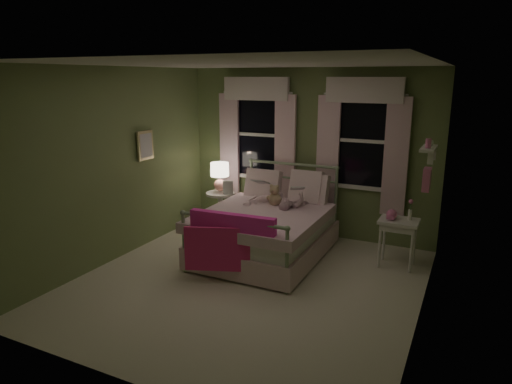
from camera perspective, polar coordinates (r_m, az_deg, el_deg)
The scene contains 18 objects.
room_shell at distance 5.29m, azimuth -1.18°, elevation 1.51°, with size 4.20×4.20×4.20m.
bed at distance 6.42m, azimuth 1.36°, elevation -4.74°, with size 1.58×2.04×1.18m.
pink_throw at distance 5.49m, azimuth -3.11°, elevation -5.52°, with size 1.10×0.43×0.71m.
child_left at distance 6.76m, azimuth 0.72°, elevation 1.46°, with size 0.29×0.19×0.80m, color #F7D1DD.
child_right at distance 6.55m, azimuth 5.16°, elevation 0.87°, with size 0.38×0.29×0.78m, color #F7D1DD.
book_left at distance 6.54m, azimuth -0.22°, elevation 0.95°, with size 0.20×0.27×0.03m, color beige.
book_right at distance 6.33m, azimuth 4.34°, elevation 0.07°, with size 0.20×0.27×0.02m, color beige.
teddy_bear at distance 6.55m, azimuth 2.34°, elevation -0.58°, with size 0.23×0.19×0.31m.
nightstand_left at distance 7.43m, azimuth -4.47°, elevation -1.79°, with size 0.46×0.46×0.65m.
table_lamp at distance 7.30m, azimuth -4.55°, elevation 2.25°, with size 0.29×0.29×0.46m.
book_nightstand at distance 7.25m, azimuth -4.15°, elevation -0.23°, with size 0.16×0.22×0.02m, color beige.
nightstand_right at distance 6.27m, azimuth 17.41°, elevation -4.20°, with size 0.50×0.40×0.64m.
pink_toy at distance 6.24m, azimuth 16.60°, elevation -2.73°, with size 0.14×0.18×0.14m.
bud_vase at distance 6.24m, azimuth 18.73°, elevation -2.11°, with size 0.06×0.06×0.28m.
window_left at distance 7.40m, azimuth 0.10°, elevation 7.70°, with size 1.34×0.13×1.96m.
window_right at distance 6.84m, azimuth 13.12°, elevation 6.80°, with size 1.34×0.13×1.96m.
wall_shelf at distance 5.40m, azimuth 20.71°, elevation 3.27°, with size 0.15×0.50×0.60m.
framed_picture at distance 6.81m, azimuth -13.65°, elevation 5.69°, with size 0.03×0.32×0.42m.
Camera 1 is at (2.35, -4.59, 2.46)m, focal length 32.00 mm.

